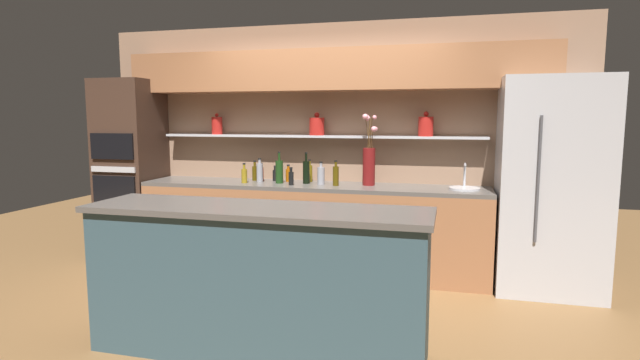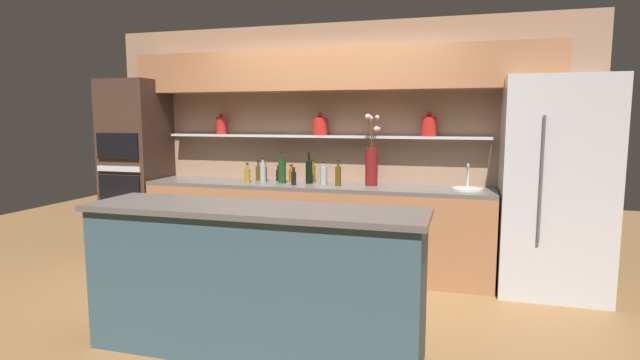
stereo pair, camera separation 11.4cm
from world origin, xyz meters
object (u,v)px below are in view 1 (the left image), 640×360
(bottle_oil_4, at_px, (255,173))
(bottle_oil_8, at_px, (336,175))
(bottle_wine_9, at_px, (279,171))
(bottle_oil_6, at_px, (244,175))
(oven_tower, at_px, (131,170))
(bottle_wine_1, at_px, (306,172))
(bottle_spirit_10, at_px, (321,175))
(bottle_sauce_7, at_px, (275,175))
(bottle_sauce_11, at_px, (261,173))
(bottle_sauce_0, at_px, (288,175))
(bottle_spirit_3, at_px, (260,172))
(refrigerator, at_px, (551,186))
(sink_fixture, at_px, (464,187))
(bottle_oil_5, at_px, (310,173))
(bottle_sauce_2, at_px, (291,178))
(flower_vase, at_px, (369,161))

(bottle_oil_4, distance_m, bottle_oil_8, 0.97)
(bottle_wine_9, bearing_deg, bottle_oil_6, -167.30)
(oven_tower, bearing_deg, bottle_wine_9, -0.27)
(bottle_wine_1, distance_m, bottle_spirit_10, 0.17)
(bottle_sauce_7, height_order, bottle_oil_8, bottle_oil_8)
(bottle_spirit_10, height_order, bottle_sauce_11, bottle_spirit_10)
(bottle_sauce_0, bearing_deg, bottle_wine_1, -24.80)
(bottle_sauce_11, bearing_deg, bottle_spirit_3, -81.08)
(bottle_sauce_0, xyz_separation_m, bottle_sauce_11, (-0.30, -0.04, 0.01))
(bottle_sauce_7, bearing_deg, bottle_spirit_3, -135.00)
(bottle_oil_8, relative_size, bottle_wine_9, 0.78)
(refrigerator, distance_m, bottle_oil_4, 2.97)
(bottle_oil_6, bearing_deg, bottle_spirit_3, 42.56)
(bottle_wine_1, bearing_deg, bottle_sauce_7, 162.72)
(bottle_sauce_0, distance_m, bottle_oil_8, 0.60)
(sink_fixture, height_order, bottle_oil_5, sink_fixture)
(bottle_wine_1, relative_size, bottle_sauce_2, 1.79)
(bottle_oil_4, bearing_deg, bottle_spirit_10, -9.28)
(bottle_spirit_3, xyz_separation_m, bottle_oil_4, (-0.10, 0.11, -0.02))
(bottle_oil_6, xyz_separation_m, bottle_oil_8, (0.98, 0.04, 0.02))
(bottle_oil_5, height_order, bottle_sauce_7, bottle_oil_5)
(flower_vase, relative_size, bottle_sauce_11, 3.66)
(bottle_sauce_7, relative_size, bottle_spirit_10, 0.71)
(bottle_spirit_3, relative_size, bottle_oil_4, 1.17)
(sink_fixture, bearing_deg, bottle_oil_8, -177.17)
(bottle_spirit_10, bearing_deg, sink_fixture, 0.09)
(bottle_oil_4, bearing_deg, bottle_oil_5, 4.30)
(oven_tower, height_order, bottle_wine_1, oven_tower)
(oven_tower, distance_m, bottle_spirit_10, 2.24)
(sink_fixture, height_order, bottle_sauce_11, sink_fixture)
(oven_tower, relative_size, bottle_oil_4, 9.22)
(sink_fixture, xyz_separation_m, bottle_oil_5, (-1.60, 0.17, 0.07))
(bottle_sauce_7, distance_m, bottle_spirit_10, 0.57)
(bottle_sauce_2, relative_size, bottle_oil_4, 0.84)
(oven_tower, xyz_separation_m, bottle_oil_4, (1.46, 0.14, -0.01))
(bottle_sauce_2, xyz_separation_m, bottle_wine_9, (-0.17, 0.11, 0.05))
(bottle_sauce_2, distance_m, bottle_spirit_10, 0.31)
(sink_fixture, distance_m, bottle_sauce_2, 1.72)
(bottle_oil_4, xyz_separation_m, bottle_wine_9, (0.34, -0.15, 0.04))
(bottle_oil_4, xyz_separation_m, bottle_oil_5, (0.61, 0.05, 0.01))
(bottle_sauce_0, xyz_separation_m, bottle_oil_4, (-0.38, -0.01, 0.01))
(bottle_sauce_0, distance_m, bottle_spirit_10, 0.42)
(bottle_sauce_2, bearing_deg, bottle_spirit_10, 24.32)
(bottle_oil_4, height_order, bottle_spirit_10, bottle_spirit_10)
(oven_tower, bearing_deg, bottle_oil_8, -1.18)
(bottle_sauce_7, bearing_deg, bottle_oil_8, -15.92)
(flower_vase, height_order, bottle_spirit_10, flower_vase)
(flower_vase, relative_size, bottle_oil_4, 3.30)
(oven_tower, bearing_deg, bottle_oil_6, -3.61)
(bottle_oil_8, bearing_deg, oven_tower, 178.82)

